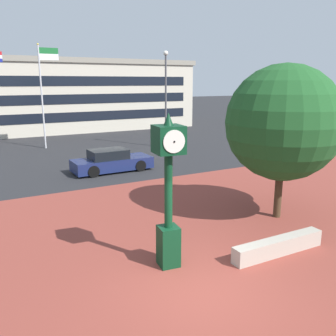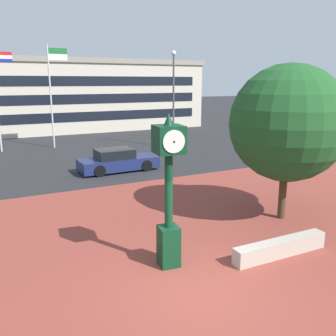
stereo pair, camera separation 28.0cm
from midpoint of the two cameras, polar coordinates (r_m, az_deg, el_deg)
The scene contains 9 objects.
ground_plane at distance 9.48m, azimuth 4.47°, elevation -18.54°, with size 200.00×200.00×0.00m, color #262628.
plaza_brick_paving at distance 11.74m, azimuth -3.55°, elevation -11.85°, with size 44.00×13.88×0.01m, color brown.
planter_wall at distance 11.46m, azimuth 16.24°, elevation -11.69°, with size 3.20×0.40×0.50m, color #ADA393.
street_clock at distance 9.68m, azimuth -0.76°, elevation -3.16°, with size 0.81×0.85×4.25m.
plaza_tree at distance 13.96m, azimuth 17.30°, elevation 6.50°, with size 4.48×4.17×5.65m.
car_street_near at distance 20.97m, azimuth -9.25°, elevation 1.01°, with size 4.51×1.90×1.28m.
flagpole_secondary at distance 29.25m, azimuth -19.22°, elevation 11.71°, with size 1.49×0.14×7.70m.
civic_building at distance 43.94m, azimuth -15.85°, elevation 11.11°, with size 25.17×15.22×7.23m.
street_lamp_post at distance 28.01m, azimuth -0.64°, elevation 12.10°, with size 0.36×0.36×7.22m.
Camera 1 is at (-4.58, -6.63, 5.01)m, focal length 38.91 mm.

